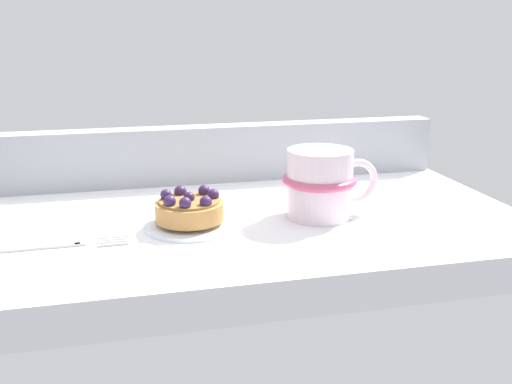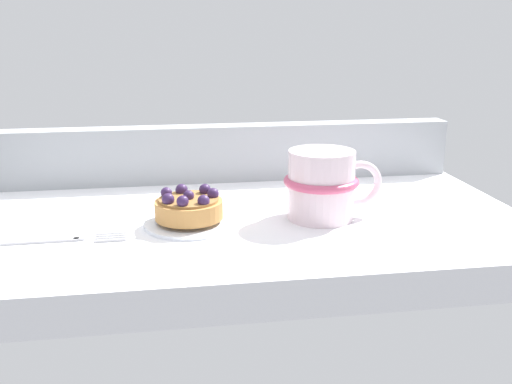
{
  "view_description": "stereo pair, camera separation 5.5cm",
  "coord_description": "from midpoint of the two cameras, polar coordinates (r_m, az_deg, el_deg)",
  "views": [
    {
      "loc": [
        -14.92,
        -69.46,
        23.72
      ],
      "look_at": [
        1.33,
        -2.58,
        3.82
      ],
      "focal_mm": 41.23,
      "sensor_mm": 36.0,
      "label": 1
    },
    {
      "loc": [
        -9.5,
        -70.55,
        23.72
      ],
      "look_at": [
        1.33,
        -2.58,
        3.82
      ],
      "focal_mm": 41.23,
      "sensor_mm": 36.0,
      "label": 2
    }
  ],
  "objects": [
    {
      "name": "ground_plane",
      "position": [
        0.76,
        0.79,
        -3.88
      ],
      "size": [
        71.83,
        40.15,
        4.29
      ],
      "primitive_type": "cube",
      "color": "white"
    },
    {
      "name": "window_rail_back",
      "position": [
        0.91,
        -1.14,
        3.81
      ],
      "size": [
        70.39,
        3.91,
        8.59
      ],
      "primitive_type": "cube",
      "color": "#9EA3A8",
      "rests_on": "ground_plane"
    },
    {
      "name": "dessert_plate",
      "position": [
        0.71,
        -4.28,
        -2.94
      ],
      "size": [
        11.0,
        11.0,
        0.97
      ],
      "color": "silver",
      "rests_on": "ground_plane"
    },
    {
      "name": "raspberry_tart",
      "position": [
        0.71,
        -4.31,
        -1.46
      ],
      "size": [
        8.2,
        8.2,
        3.65
      ],
      "color": "#B77F42",
      "rests_on": "dessert_plate"
    },
    {
      "name": "coffee_mug",
      "position": [
        0.74,
        8.64,
        0.72
      ],
      "size": [
        12.53,
        9.33,
        8.67
      ],
      "color": "silver",
      "rests_on": "ground_plane"
    },
    {
      "name": "dessert_fork",
      "position": [
        0.69,
        -16.63,
        -4.44
      ],
      "size": [
        15.92,
        2.5,
        0.6
      ],
      "color": "#B7B7BC",
      "rests_on": "ground_plane"
    }
  ]
}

